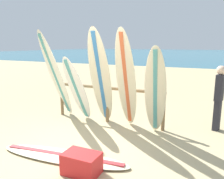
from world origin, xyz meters
TOP-DOWN VIEW (x-y plane):
  - ground_plane at (0.00, 0.00)m, footprint 120.00×120.00m
  - ocean_water at (0.00, 58.00)m, footprint 120.00×80.00m
  - surfboard_rack at (-0.19, 1.73)m, footprint 3.18×0.09m
  - surfboard_leaning_far_left at (-1.63, 1.40)m, footprint 0.63×1.16m
  - surfboard_leaning_left at (-0.90, 1.35)m, footprint 0.63×0.99m
  - surfboard_leaning_center_left at (-0.20, 1.39)m, footprint 0.66×1.10m
  - surfboard_leaning_center at (0.50, 1.36)m, footprint 0.58×1.11m
  - surfboard_leaning_center_right at (1.23, 1.33)m, footprint 0.60×0.82m
  - surfboard_lying_on_sand at (-0.04, -0.45)m, footprint 2.68×0.86m
  - beachgoer_standing at (2.55, 2.35)m, footprint 0.22×0.29m
  - cooler_box at (0.57, -0.74)m, footprint 0.60×0.40m

SIDE VIEW (x-z plane):
  - ground_plane at x=0.00m, z-range 0.00..0.00m
  - ocean_water at x=0.00m, z-range 0.00..0.01m
  - surfboard_lying_on_sand at x=-0.04m, z-range -0.01..0.08m
  - cooler_box at x=0.57m, z-range 0.00..0.36m
  - surfboard_rack at x=-0.19m, z-range 0.17..1.27m
  - beachgoer_standing at x=2.55m, z-range 0.08..1.70m
  - surfboard_leaning_left at x=-0.90m, z-range 0.00..1.84m
  - surfboard_leaning_center_right at x=1.23m, z-range 0.00..2.11m
  - surfboard_leaning_center at x=0.50m, z-range 0.00..2.49m
  - surfboard_leaning_far_left at x=-1.63m, z-range 0.00..2.50m
  - surfboard_leaning_center_left at x=-0.20m, z-range 0.00..2.53m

